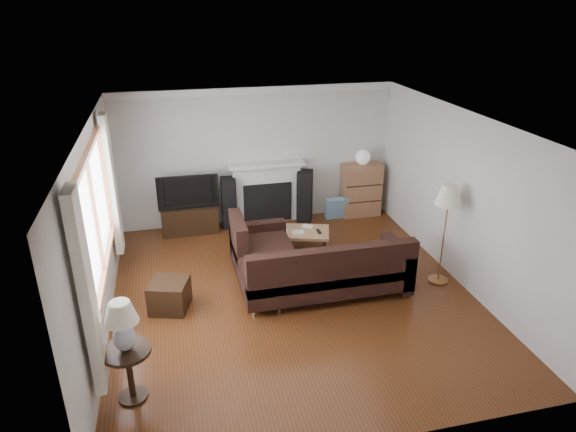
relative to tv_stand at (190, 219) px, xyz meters
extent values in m
cube|color=#522812|center=(1.29, -2.50, -0.25)|extent=(5.10, 5.60, 0.04)
cube|color=white|center=(1.29, -2.50, 2.25)|extent=(5.10, 5.60, 0.04)
cube|color=silver|center=(1.29, 0.25, 1.00)|extent=(5.00, 0.04, 2.50)
cube|color=silver|center=(1.29, -5.25, 1.00)|extent=(5.00, 0.04, 2.50)
cube|color=silver|center=(-1.21, -2.50, 1.00)|extent=(0.04, 5.50, 2.50)
cube|color=silver|center=(3.79, -2.50, 1.00)|extent=(0.04, 5.50, 2.50)
cube|color=#975938|center=(-1.16, -2.70, 1.30)|extent=(0.12, 2.74, 1.54)
cube|color=silver|center=(-1.11, -4.22, 1.15)|extent=(0.10, 0.35, 2.10)
cube|color=silver|center=(-1.11, -1.18, 1.15)|extent=(0.10, 0.35, 2.10)
cube|color=white|center=(1.44, 0.14, 0.33)|extent=(1.40, 0.26, 1.15)
cube|color=black|center=(0.00, 0.00, 0.00)|extent=(0.99, 0.45, 0.50)
imported|color=black|center=(0.00, 0.00, 0.55)|extent=(1.06, 0.14, 0.61)
cube|color=black|center=(0.72, 0.05, 0.22)|extent=(0.28, 0.33, 0.94)
cube|color=black|center=(2.14, 0.02, 0.24)|extent=(0.37, 0.40, 0.97)
cube|color=#926443|center=(3.26, 0.03, 0.26)|extent=(0.74, 0.35, 1.02)
sphere|color=white|center=(3.26, 0.03, 0.91)|extent=(0.28, 0.28, 0.28)
cube|color=black|center=(1.75, -2.55, 0.17)|extent=(2.57, 1.88, 0.83)
cube|color=#996F49|center=(1.66, -1.26, -0.04)|extent=(1.17, 0.86, 0.41)
cube|color=black|center=(-0.42, -2.45, -0.04)|extent=(0.62, 0.62, 0.42)
cube|color=#A76F3A|center=(3.51, -2.63, 0.51)|extent=(0.51, 0.51, 1.52)
cube|color=black|center=(-0.86, -4.09, 0.07)|extent=(0.50, 0.50, 0.63)
cube|color=silver|center=(-0.86, -4.09, 0.66)|extent=(0.35, 0.35, 0.56)
camera|label=1|loc=(-0.24, -8.61, 3.71)|focal=32.00mm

